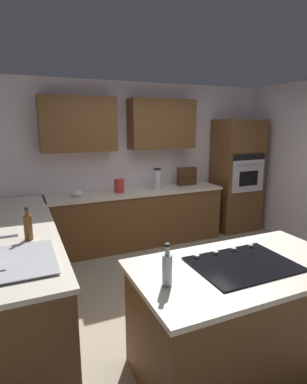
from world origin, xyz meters
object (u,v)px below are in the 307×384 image
Objects in this scene: mixing_bowl at (77,193)px; kettle at (119,186)px; dish_soap_bottle at (28,227)px; spice_rack at (187,176)px; cooktop at (242,264)px; wall_oven at (237,176)px; oil_bottle at (167,268)px; sink_unit at (24,259)px; blender at (157,180)px.

kettle reaches higher than mixing_bowl.
spice_rack is at bearing -147.71° from dish_soap_bottle.
cooktop is at bearing 140.64° from dish_soap_bottle.
wall_oven is at bearing -156.53° from dish_soap_bottle.
kettle is at bearing -101.18° from oil_bottle.
mixing_bowl is at bearing -110.76° from sink_unit.
sink_unit is at bearing -41.43° from oil_bottle.
wall_oven is 6.46× the size of dish_soap_bottle.
blender is 0.61m from spice_rack.
sink_unit reaches higher than kettle.
cooktop is 3.63× the size of kettle.
blender reaches higher than spice_rack.
cooktop is at bearing -176.65° from oil_bottle.
spice_rack reaches higher than kettle.
dish_soap_bottle is 1.49m from oil_bottle.
kettle is (1.25, 0.08, -0.05)m from spice_rack.
blender is 1.62× the size of kettle.
dish_soap_bottle reaches higher than sink_unit.
wall_oven is at bearing -127.64° from cooktop.
blender is 3.07m from oil_bottle.
kettle is at bearing -87.84° from cooktop.
spice_rack is 1.25m from kettle.
sink_unit is 0.50m from dish_soap_bottle.
mixing_bowl is 2.82m from oil_bottle.
wall_oven is 9.63× the size of kettle.
oil_bottle is at bearing 123.05° from dish_soap_bottle.
blender is at bearing 7.78° from spice_rack.
oil_bottle reaches higher than mixing_bowl.
oil_bottle is (-0.09, 2.82, 0.07)m from mixing_bowl.
sink_unit reaches higher than mixing_bowl.
dish_soap_bottle is at bearing -56.95° from oil_bottle.
dish_soap_bottle is (1.37, 1.57, 0.02)m from kettle.
blender is at bearing -101.08° from cooktop.
oil_bottle reaches higher than cooktop.
blender is 1.09× the size of dish_soap_bottle.
oil_bottle is at bearing 66.84° from blender.
dish_soap_bottle is (2.02, 1.57, -0.02)m from blender.
wall_oven reaches higher than kettle.
dish_soap_bottle is (2.62, 1.66, -0.03)m from spice_rack.
dish_soap_bottle reaches higher than mixing_bowl.
wall_oven is 5.95× the size of blender.
kettle is at bearing -124.82° from sink_unit.
kettle is 0.67× the size of dish_soap_bottle.
sink_unit is at bearing -25.45° from cooktop.
spice_rack is at bearing -141.43° from sink_unit.
mixing_bowl is (2.90, -0.00, -0.06)m from wall_oven.
cooktop is 4.11× the size of mixing_bowl.
mixing_bowl is 1.90m from spice_rack.
dish_soap_bottle is (-0.06, -0.48, 0.11)m from sink_unit.
sink_unit is 3.34× the size of kettle.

